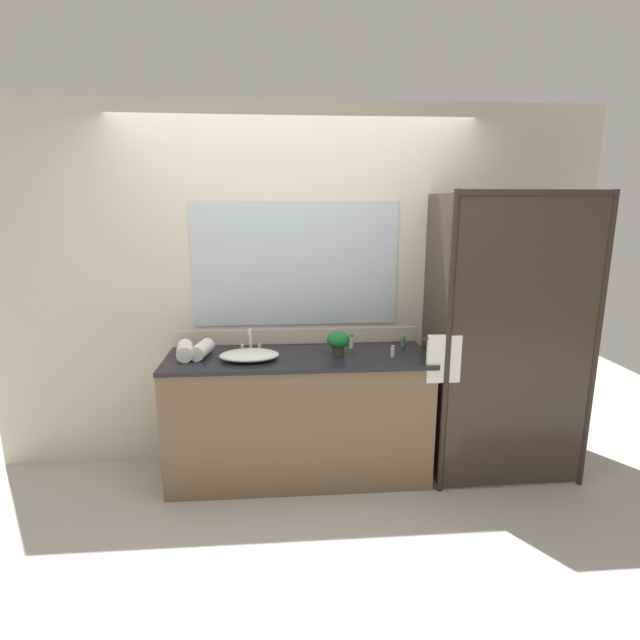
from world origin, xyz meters
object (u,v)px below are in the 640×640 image
Objects in this scene: faucet at (251,344)px; amenity_bottle_conditioner at (351,342)px; sink_basin at (249,355)px; rolled_towel_near_edge at (185,351)px; potted_plant at (338,341)px; amenity_bottle_body_wash at (393,352)px; amenity_bottle_lotion at (403,341)px; rolled_towel_middle at (202,350)px.

faucet reaches higher than amenity_bottle_conditioner.
sink_basin is 0.44m from rolled_towel_near_edge.
potted_plant is 1.04m from rolled_towel_near_edge.
sink_basin is 0.61m from potted_plant.
amenity_bottle_body_wash is (0.25, -0.23, -0.01)m from amenity_bottle_conditioner.
amenity_bottle_lotion is 1.54m from rolled_towel_near_edge.
potted_plant is (0.60, -0.11, 0.04)m from faucet.
rolled_towel_near_edge reaches higher than amenity_bottle_body_wash.
amenity_bottle_conditioner is 1.05m from rolled_towel_middle.
rolled_towel_middle reaches higher than amenity_bottle_lotion.
rolled_towel_near_edge is (-1.15, -0.14, 0.00)m from amenity_bottle_conditioner.
amenity_bottle_body_wash reaches higher than sink_basin.
amenity_bottle_lotion reaches higher than sink_basin.
potted_plant is 0.53m from amenity_bottle_lotion.
rolled_towel_near_edge is at bearing 176.65° from amenity_bottle_body_wash.
amenity_bottle_lotion is at bearing 3.56° from amenity_bottle_conditioner.
potted_plant is at bearing -126.52° from amenity_bottle_conditioner.
rolled_towel_middle is at bearing 175.38° from amenity_bottle_body_wash.
rolled_towel_near_edge is (-1.53, -0.17, 0.02)m from amenity_bottle_lotion.
potted_plant is at bearing -1.96° from rolled_towel_middle.
rolled_towel_middle is (-1.29, 0.10, 0.01)m from amenity_bottle_body_wash.
faucet is 1.06× the size of potted_plant.
faucet reaches higher than amenity_bottle_body_wash.
faucet is 0.33m from rolled_towel_middle.
sink_basin is 0.97m from amenity_bottle_body_wash.
amenity_bottle_lotion is at bearing 19.65° from potted_plant.
rolled_towel_near_edge is 0.98× the size of rolled_towel_middle.
rolled_towel_middle is (-0.92, 0.03, -0.05)m from potted_plant.
faucet is at bearing 169.11° from amenity_bottle_body_wash.
sink_basin is at bearing -174.55° from potted_plant.
amenity_bottle_lotion is 0.36× the size of rolled_towel_middle.
amenity_bottle_body_wash is at bearing -0.89° from sink_basin.
amenity_bottle_lotion is at bearing 61.95° from amenity_bottle_body_wash.
rolled_towel_middle is at bearing 178.04° from potted_plant.
faucet is 1.71× the size of amenity_bottle_conditioner.
potted_plant reaches higher than sink_basin.
faucet is 2.12× the size of amenity_bottle_lotion.
potted_plant reaches higher than rolled_towel_middle.
amenity_bottle_lotion is 1.43m from rolled_towel_middle.
amenity_bottle_lotion is 0.37× the size of rolled_towel_near_edge.
potted_plant reaches higher than amenity_bottle_body_wash.
faucet reaches higher than rolled_towel_near_edge.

